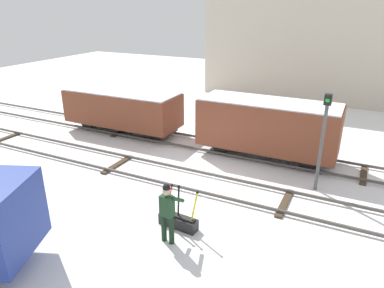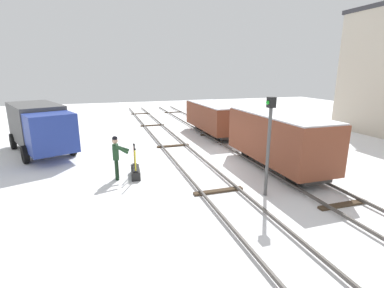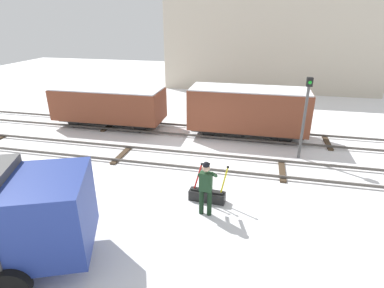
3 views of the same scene
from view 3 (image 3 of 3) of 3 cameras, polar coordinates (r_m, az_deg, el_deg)
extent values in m
plane|color=white|center=(13.24, 1.07, -3.56)|extent=(60.00, 60.00, 0.00)
cube|color=#4C4742|center=(12.55, 0.41, -4.45)|extent=(44.00, 0.07, 0.10)
cube|color=#4C4742|center=(13.82, 1.67, -1.78)|extent=(44.00, 0.07, 0.10)
cube|color=#423323|center=(14.27, -12.92, -1.96)|extent=(0.24, 1.94, 0.08)
cube|color=#423323|center=(13.07, 16.42, -4.75)|extent=(0.24, 1.94, 0.08)
cube|color=#4C4742|center=(15.76, 3.16, 1.39)|extent=(44.00, 0.07, 0.10)
cube|color=#4C4742|center=(17.09, 3.97, 3.11)|extent=(44.00, 0.07, 0.10)
cube|color=#423323|center=(18.24, -14.97, 3.36)|extent=(0.24, 1.94, 0.08)
cube|color=#423323|center=(16.67, 23.89, 0.27)|extent=(0.24, 1.94, 0.08)
cube|color=black|center=(10.63, 2.82, -9.65)|extent=(1.26, 0.45, 0.36)
cube|color=black|center=(10.52, 2.85, -8.69)|extent=(1.13, 0.28, 0.06)
cylinder|color=red|center=(10.35, 1.10, -6.16)|extent=(0.32, 0.08, 1.03)
sphere|color=black|center=(10.08, 1.84, -3.74)|extent=(0.09, 0.09, 0.09)
cylinder|color=black|center=(10.27, 3.00, -6.35)|extent=(0.10, 0.06, 1.05)
sphere|color=black|center=(10.02, 3.17, -3.74)|extent=(0.09, 0.09, 0.09)
cylinder|color=yellow|center=(10.17, 6.01, -6.80)|extent=(0.26, 0.07, 1.04)
sphere|color=black|center=(9.92, 6.70, -4.29)|extent=(0.09, 0.09, 0.09)
cylinder|color=black|center=(9.87, 1.77, -10.68)|extent=(0.15, 0.15, 0.87)
cylinder|color=black|center=(9.82, 3.26, -10.91)|extent=(0.15, 0.15, 0.87)
cube|color=#1E3D23|center=(9.45, 2.59, -7.02)|extent=(0.40, 0.27, 0.62)
sphere|color=tan|center=(9.23, 2.64, -4.50)|extent=(0.24, 0.24, 0.24)
sphere|color=black|center=(9.18, 2.65, -3.95)|extent=(0.21, 0.21, 0.21)
cylinder|color=#1E3D23|center=(9.68, 1.79, -5.63)|extent=(0.15, 0.59, 0.32)
cylinder|color=#1E3D23|center=(9.55, 4.19, -5.77)|extent=(0.15, 0.55, 0.41)
cube|color=navy|center=(8.28, -25.16, -11.62)|extent=(2.55, 2.66, 1.90)
cube|color=black|center=(7.89, -19.19, -9.52)|extent=(0.70, 1.67, 0.76)
cylinder|color=black|center=(8.32, -30.82, -21.94)|extent=(0.93, 0.57, 0.90)
cylinder|color=black|center=(9.94, -26.48, -13.08)|extent=(0.93, 0.57, 0.90)
cylinder|color=#4C4C4C|center=(13.97, 20.04, 3.59)|extent=(0.12, 0.12, 3.22)
cube|color=black|center=(13.53, 21.06, 10.75)|extent=(0.24, 0.24, 0.36)
sphere|color=green|center=(13.40, 21.13, 10.64)|extent=(0.14, 0.14, 0.14)
cube|color=beige|center=(28.72, 14.49, 18.90)|extent=(17.29, 6.40, 8.48)
cube|color=#2D2B28|center=(16.17, 10.11, 2.65)|extent=(5.62, 1.25, 0.20)
cube|color=brown|center=(15.83, 10.39, 6.41)|extent=(5.91, 2.08, 2.01)
cube|color=white|center=(15.58, 10.66, 10.06)|extent=(5.79, 2.00, 0.06)
cylinder|color=black|center=(15.83, 3.04, 2.34)|extent=(0.70, 0.10, 0.70)
cylinder|color=black|center=(16.89, 3.69, 3.66)|extent=(0.70, 0.10, 0.70)
cylinder|color=black|center=(15.71, 16.98, 1.18)|extent=(0.70, 0.10, 0.70)
cylinder|color=black|center=(16.78, 16.76, 2.58)|extent=(0.70, 0.10, 0.70)
cube|color=#2D2B28|center=(18.10, -14.94, 4.42)|extent=(5.80, 1.36, 0.20)
cube|color=brown|center=(17.84, -15.24, 7.24)|extent=(6.11, 2.24, 1.66)
cube|color=silver|center=(17.64, -15.53, 9.92)|extent=(5.99, 2.15, 0.06)
cylinder|color=black|center=(18.60, -21.22, 3.95)|extent=(0.70, 0.11, 0.70)
cylinder|color=black|center=(19.56, -19.37, 5.10)|extent=(0.70, 0.11, 0.70)
cylinder|color=black|center=(16.81, -9.75, 3.27)|extent=(0.70, 0.11, 0.70)
cylinder|color=black|center=(17.86, -8.36, 4.55)|extent=(0.70, 0.11, 0.70)
camera|label=1|loc=(3.12, 90.02, 9.36)|focal=33.03mm
camera|label=2|loc=(12.97, 65.64, 2.94)|focal=26.76mm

